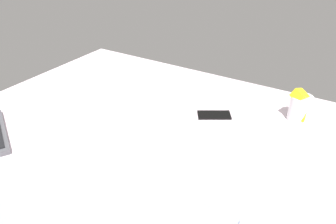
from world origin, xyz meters
The scene contains 3 objects.
bed_mattress centered at (0.00, 0.00, 9.00)cm, with size 180.00×140.00×18.00cm, color silver.
snack_cup centered at (-40.50, -45.08, 24.01)cm, with size 9.51×9.00×14.75cm.
cell_phone centered at (-9.17, -29.82, 18.40)cm, with size 6.80×14.00×0.80cm, color black.
Camera 1 is at (-56.17, 84.64, 90.64)cm, focal length 35.44 mm.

